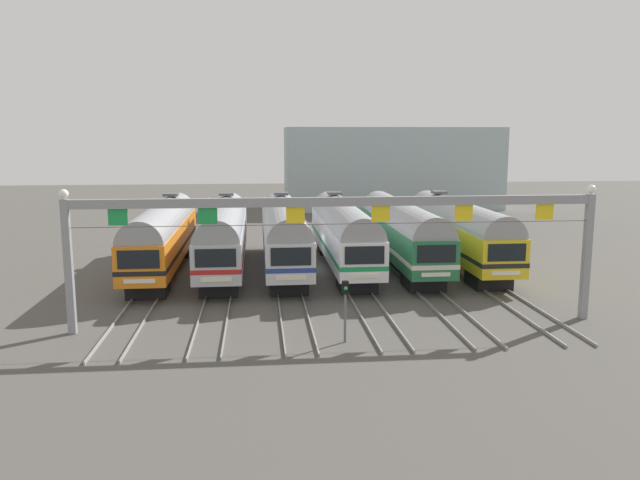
{
  "coord_description": "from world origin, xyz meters",
  "views": [
    {
      "loc": [
        -3.92,
        -43.76,
        9.47
      ],
      "look_at": [
        0.19,
        -2.55,
        2.53
      ],
      "focal_mm": 35.37,
      "sensor_mm": 36.0,
      "label": 1
    }
  ],
  "objects_px": {
    "commuter_train_white": "(343,231)",
    "commuter_train_yellow": "(458,230)",
    "commuter_train_silver": "(284,232)",
    "catenary_gantry": "(338,220)",
    "commuter_train_green": "(401,231)",
    "yard_signal_mast": "(345,299)",
    "commuter_train_orange": "(162,234)",
    "commuter_train_stainless": "(224,233)"
  },
  "relations": [
    {
      "from": "commuter_train_white",
      "to": "commuter_train_yellow",
      "type": "height_order",
      "value": "same"
    },
    {
      "from": "commuter_train_silver",
      "to": "commuter_train_yellow",
      "type": "xyz_separation_m",
      "value": [
        12.59,
        0.0,
        0.0
      ]
    },
    {
      "from": "commuter_train_silver",
      "to": "catenary_gantry",
      "type": "distance_m",
      "value": 13.92
    },
    {
      "from": "commuter_train_silver",
      "to": "catenary_gantry",
      "type": "xyz_separation_m",
      "value": [
        2.1,
        -13.5,
        2.67
      ]
    },
    {
      "from": "commuter_train_silver",
      "to": "commuter_train_white",
      "type": "distance_m",
      "value": 4.2
    },
    {
      "from": "commuter_train_green",
      "to": "yard_signal_mast",
      "type": "relative_size",
      "value": 6.14
    },
    {
      "from": "commuter_train_green",
      "to": "catenary_gantry",
      "type": "relative_size",
      "value": 0.69
    },
    {
      "from": "commuter_train_orange",
      "to": "commuter_train_green",
      "type": "distance_m",
      "value": 16.79
    },
    {
      "from": "commuter_train_yellow",
      "to": "commuter_train_orange",
      "type": "bearing_deg",
      "value": 180.0
    },
    {
      "from": "commuter_train_silver",
      "to": "commuter_train_white",
      "type": "height_order",
      "value": "same"
    },
    {
      "from": "commuter_train_stainless",
      "to": "yard_signal_mast",
      "type": "bearing_deg",
      "value": -68.65
    },
    {
      "from": "commuter_train_white",
      "to": "commuter_train_green",
      "type": "bearing_deg",
      "value": -0.06
    },
    {
      "from": "commuter_train_white",
      "to": "catenary_gantry",
      "type": "relative_size",
      "value": 0.69
    },
    {
      "from": "yard_signal_mast",
      "to": "commuter_train_silver",
      "type": "bearing_deg",
      "value": 97.42
    },
    {
      "from": "commuter_train_green",
      "to": "catenary_gantry",
      "type": "xyz_separation_m",
      "value": [
        -6.29,
        -13.49,
        2.67
      ]
    },
    {
      "from": "commuter_train_silver",
      "to": "commuter_train_green",
      "type": "height_order",
      "value": "commuter_train_silver"
    },
    {
      "from": "commuter_train_orange",
      "to": "commuter_train_yellow",
      "type": "bearing_deg",
      "value": 0.0
    },
    {
      "from": "catenary_gantry",
      "to": "yard_signal_mast",
      "type": "height_order",
      "value": "catenary_gantry"
    },
    {
      "from": "commuter_train_green",
      "to": "commuter_train_yellow",
      "type": "bearing_deg",
      "value": 0.06
    },
    {
      "from": "yard_signal_mast",
      "to": "commuter_train_orange",
      "type": "bearing_deg",
      "value": 123.08
    },
    {
      "from": "commuter_train_green",
      "to": "catenary_gantry",
      "type": "height_order",
      "value": "catenary_gantry"
    },
    {
      "from": "commuter_train_stainless",
      "to": "commuter_train_yellow",
      "type": "distance_m",
      "value": 16.79
    },
    {
      "from": "commuter_train_green",
      "to": "commuter_train_yellow",
      "type": "distance_m",
      "value": 4.2
    },
    {
      "from": "commuter_train_orange",
      "to": "commuter_train_silver",
      "type": "height_order",
      "value": "same"
    },
    {
      "from": "commuter_train_silver",
      "to": "commuter_train_yellow",
      "type": "distance_m",
      "value": 12.59
    },
    {
      "from": "commuter_train_silver",
      "to": "yard_signal_mast",
      "type": "xyz_separation_m",
      "value": [
        2.1,
        -16.1,
        -0.63
      ]
    },
    {
      "from": "commuter_train_orange",
      "to": "commuter_train_white",
      "type": "height_order",
      "value": "same"
    },
    {
      "from": "commuter_train_white",
      "to": "commuter_train_green",
      "type": "height_order",
      "value": "commuter_train_white"
    },
    {
      "from": "commuter_train_stainless",
      "to": "catenary_gantry",
      "type": "height_order",
      "value": "catenary_gantry"
    },
    {
      "from": "commuter_train_stainless",
      "to": "catenary_gantry",
      "type": "relative_size",
      "value": 0.69
    },
    {
      "from": "commuter_train_stainless",
      "to": "commuter_train_white",
      "type": "height_order",
      "value": "same"
    },
    {
      "from": "commuter_train_stainless",
      "to": "commuter_train_green",
      "type": "distance_m",
      "value": 12.59
    },
    {
      "from": "commuter_train_white",
      "to": "commuter_train_silver",
      "type": "bearing_deg",
      "value": 180.0
    },
    {
      "from": "commuter_train_yellow",
      "to": "catenary_gantry",
      "type": "relative_size",
      "value": 0.69
    },
    {
      "from": "commuter_train_white",
      "to": "yard_signal_mast",
      "type": "distance_m",
      "value": 16.25
    },
    {
      "from": "commuter_train_yellow",
      "to": "commuter_train_white",
      "type": "bearing_deg",
      "value": 180.0
    },
    {
      "from": "commuter_train_green",
      "to": "commuter_train_white",
      "type": "bearing_deg",
      "value": 179.94
    },
    {
      "from": "commuter_train_stainless",
      "to": "catenary_gantry",
      "type": "xyz_separation_m",
      "value": [
        6.29,
        -13.5,
        2.67
      ]
    },
    {
      "from": "commuter_train_white",
      "to": "commuter_train_yellow",
      "type": "relative_size",
      "value": 1.0
    },
    {
      "from": "commuter_train_orange",
      "to": "commuter_train_yellow",
      "type": "distance_m",
      "value": 20.98
    },
    {
      "from": "commuter_train_yellow",
      "to": "yard_signal_mast",
      "type": "xyz_separation_m",
      "value": [
        -10.49,
        -16.1,
        -0.63
      ]
    },
    {
      "from": "commuter_train_white",
      "to": "commuter_train_green",
      "type": "distance_m",
      "value": 4.2
    }
  ]
}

